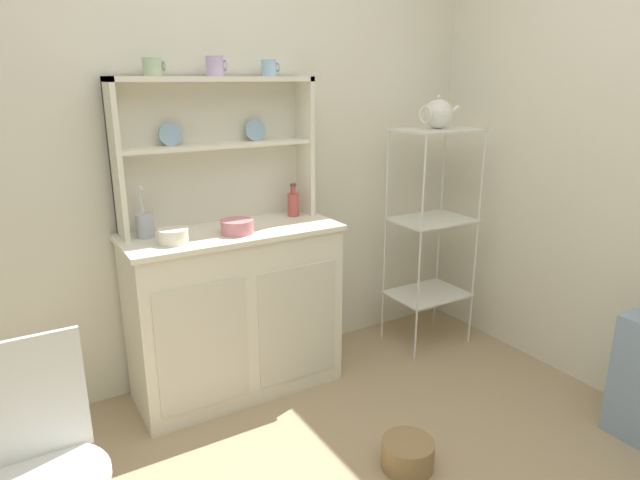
{
  "coord_description": "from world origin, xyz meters",
  "views": [
    {
      "loc": [
        -0.93,
        -1.03,
        1.56
      ],
      "look_at": [
        0.36,
        1.12,
        0.81
      ],
      "focal_mm": 30.62,
      "sensor_mm": 36.0,
      "label": 1
    }
  ],
  "objects": [
    {
      "name": "cup_lilac_1",
      "position": [
        0.02,
        1.49,
        1.61
      ],
      "size": [
        0.1,
        0.08,
        0.09
      ],
      "color": "#B79ECC",
      "rests_on": "hutch_shelf_unit"
    },
    {
      "name": "wall_back",
      "position": [
        0.0,
        1.62,
        1.25
      ],
      "size": [
        3.84,
        0.05,
        2.5
      ],
      "primitive_type": "cube",
      "color": "silver",
      "rests_on": "ground"
    },
    {
      "name": "bowl_floral_medium",
      "position": [
        0.01,
        1.29,
        0.89
      ],
      "size": [
        0.15,
        0.15,
        0.06
      ],
      "primitive_type": "cylinder",
      "color": "#D17A84",
      "rests_on": "hutch_cabinet"
    },
    {
      "name": "bowl_mixing_large",
      "position": [
        -0.3,
        1.29,
        0.89
      ],
      "size": [
        0.14,
        0.14,
        0.06
      ],
      "primitive_type": "cylinder",
      "color": "silver",
      "rests_on": "hutch_cabinet"
    },
    {
      "name": "hutch_cabinet",
      "position": [
        0.01,
        1.37,
        0.44
      ],
      "size": [
        1.05,
        0.45,
        0.86
      ],
      "color": "silver",
      "rests_on": "ground"
    },
    {
      "name": "utensil_jar",
      "position": [
        -0.38,
        1.44,
        0.91
      ],
      "size": [
        0.08,
        0.08,
        0.24
      ],
      "color": "#B2B7C6",
      "rests_on": "hutch_cabinet"
    },
    {
      "name": "cup_sky_2",
      "position": [
        0.29,
        1.49,
        1.61
      ],
      "size": [
        0.09,
        0.07,
        0.08
      ],
      "color": "#8EB2D1",
      "rests_on": "hutch_shelf_unit"
    },
    {
      "name": "cup_sage_0",
      "position": [
        -0.27,
        1.49,
        1.61
      ],
      "size": [
        0.1,
        0.08,
        0.08
      ],
      "color": "#9EB78E",
      "rests_on": "hutch_shelf_unit"
    },
    {
      "name": "bakers_rack",
      "position": [
        1.21,
        1.27,
        0.8
      ],
      "size": [
        0.45,
        0.33,
        1.29
      ],
      "color": "silver",
      "rests_on": "ground"
    },
    {
      "name": "porcelain_teapot",
      "position": [
        1.2,
        1.27,
        1.37
      ],
      "size": [
        0.25,
        0.16,
        0.18
      ],
      "color": "white",
      "rests_on": "bakers_rack"
    },
    {
      "name": "floor_basket",
      "position": [
        0.37,
        0.43,
        0.06
      ],
      "size": [
        0.22,
        0.22,
        0.12
      ],
      "primitive_type": "cylinder",
      "color": "#93754C",
      "rests_on": "ground"
    },
    {
      "name": "hutch_shelf_unit",
      "position": [
        0.01,
        1.53,
        1.27
      ],
      "size": [
        0.98,
        0.18,
        0.71
      ],
      "color": "silver",
      "rests_on": "hutch_cabinet"
    },
    {
      "name": "wire_chair",
      "position": [
        -0.94,
        0.54,
        0.52
      ],
      "size": [
        0.36,
        0.36,
        0.85
      ],
      "rotation": [
        0.0,
        0.0,
        -0.01
      ],
      "color": "white",
      "rests_on": "ground"
    },
    {
      "name": "jam_bottle",
      "position": [
        0.4,
        1.45,
        0.92
      ],
      "size": [
        0.06,
        0.06,
        0.17
      ],
      "color": "#B74C47",
      "rests_on": "hutch_cabinet"
    }
  ]
}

